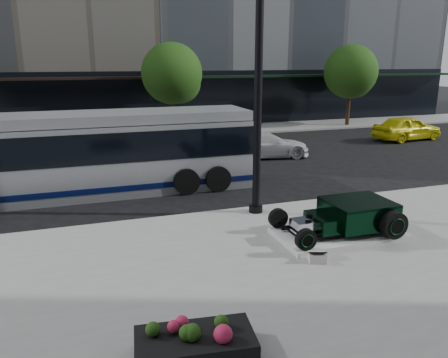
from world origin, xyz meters
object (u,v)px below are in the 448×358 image
object	(u,v)px
flower_planter	(195,344)
yellow_taxi	(407,128)
white_sedan	(265,145)
lamppost	(258,95)
transit_bus	(85,154)
hot_rod	(351,215)

from	to	relation	value
flower_planter	yellow_taxi	xyz separation A→B (m)	(17.47, 15.57, 0.39)
flower_planter	white_sedan	xyz separation A→B (m)	(7.32, 13.83, 0.29)
lamppost	white_sedan	world-z (taller)	lamppost
transit_bus	white_sedan	world-z (taller)	transit_bus
lamppost	transit_bus	world-z (taller)	lamppost
flower_planter	white_sedan	bearing A→B (deg)	62.12
hot_rod	transit_bus	bearing A→B (deg)	134.58
hot_rod	transit_bus	xyz separation A→B (m)	(-6.61, 6.71, 0.79)
hot_rod	lamppost	bearing A→B (deg)	123.73
flower_planter	yellow_taxi	bearing A→B (deg)	41.72
flower_planter	transit_bus	distance (m)	10.41
transit_bus	hot_rod	bearing A→B (deg)	-45.42
flower_planter	white_sedan	world-z (taller)	white_sedan
hot_rod	flower_planter	world-z (taller)	hot_rod
flower_planter	yellow_taxi	world-z (taller)	yellow_taxi
hot_rod	yellow_taxi	xyz separation A→B (m)	(12.17, 12.02, 0.04)
flower_planter	hot_rod	bearing A→B (deg)	33.88
lamppost	yellow_taxi	distance (m)	17.06
flower_planter	white_sedan	size ratio (longest dim) A/B	0.46
flower_planter	yellow_taxi	size ratio (longest dim) A/B	0.46
flower_planter	transit_bus	world-z (taller)	transit_bus
lamppost	white_sedan	distance (m)	9.12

